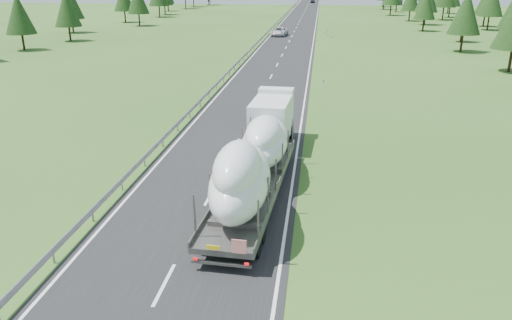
# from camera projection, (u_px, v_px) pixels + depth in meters

# --- Properties ---
(ground) EXTENTS (400.00, 400.00, 0.00)m
(ground) POSITION_uv_depth(u_px,v_px,m) (210.00, 195.00, 28.78)
(ground) COLOR #2E511B
(ground) RESTS_ON ground
(road_surface) EXTENTS (10.00, 400.00, 0.02)m
(road_surface) POSITION_uv_depth(u_px,v_px,m) (296.00, 27.00, 121.80)
(road_surface) COLOR black
(road_surface) RESTS_ON ground
(guardrail) EXTENTS (0.10, 400.00, 0.76)m
(guardrail) POSITION_uv_depth(u_px,v_px,m) (275.00, 25.00, 122.17)
(guardrail) COLOR slate
(guardrail) RESTS_ON ground
(marker_posts) EXTENTS (0.13, 350.08, 1.00)m
(marker_posts) POSITION_uv_depth(u_px,v_px,m) (323.00, 10.00, 172.02)
(marker_posts) COLOR silver
(marker_posts) RESTS_ON ground
(highway_sign) EXTENTS (0.08, 0.90, 2.60)m
(highway_sign) POSITION_uv_depth(u_px,v_px,m) (327.00, 28.00, 101.73)
(highway_sign) COLOR slate
(highway_sign) RESTS_ON ground
(boat_truck) EXTENTS (3.72, 20.51, 4.81)m
(boat_truck) POSITION_uv_depth(u_px,v_px,m) (258.00, 150.00, 28.81)
(boat_truck) COLOR silver
(boat_truck) RESTS_ON ground
(distant_van) EXTENTS (3.48, 6.47, 1.72)m
(distant_van) POSITION_uv_depth(u_px,v_px,m) (279.00, 32.00, 104.05)
(distant_van) COLOR silver
(distant_van) RESTS_ON ground
(distant_car_dark) EXTENTS (2.26, 4.81, 1.59)m
(distant_car_dark) POSITION_uv_depth(u_px,v_px,m) (313.00, 1.00, 229.78)
(distant_car_dark) COLOR black
(distant_car_dark) RESTS_ON ground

